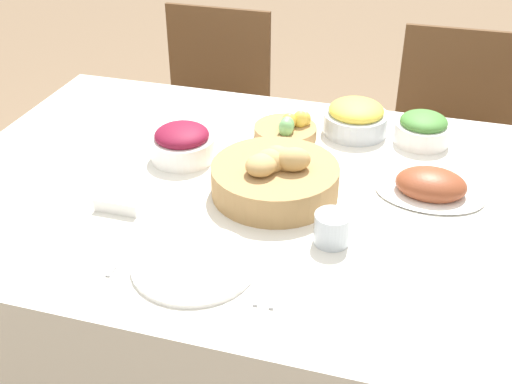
% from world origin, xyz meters
% --- Properties ---
extents(dining_table, '(1.60, 1.09, 0.76)m').
position_xyz_m(dining_table, '(0.00, 0.00, 0.38)').
color(dining_table, silver).
rests_on(dining_table, ground).
extents(chair_far_left, '(0.42, 0.42, 0.90)m').
position_xyz_m(chair_far_left, '(-0.45, 0.86, 0.49)').
color(chair_far_left, brown).
rests_on(chair_far_left, ground).
extents(chair_far_right, '(0.42, 0.42, 0.90)m').
position_xyz_m(chair_far_right, '(0.47, 0.86, 0.49)').
color(chair_far_right, brown).
rests_on(chair_far_right, ground).
extents(bread_basket, '(0.31, 0.31, 0.13)m').
position_xyz_m(bread_basket, '(0.05, -0.01, 0.81)').
color(bread_basket, '#AD8451').
rests_on(bread_basket, dining_table).
extents(egg_basket, '(0.18, 0.18, 0.08)m').
position_xyz_m(egg_basket, '(0.01, 0.28, 0.79)').
color(egg_basket, '#AD8451').
rests_on(egg_basket, dining_table).
extents(ham_platter, '(0.26, 0.18, 0.07)m').
position_xyz_m(ham_platter, '(0.41, 0.09, 0.78)').
color(ham_platter, white).
rests_on(ham_platter, dining_table).
extents(beet_salad_bowl, '(0.17, 0.17, 0.10)m').
position_xyz_m(beet_salad_bowl, '(-0.23, 0.09, 0.80)').
color(beet_salad_bowl, white).
rests_on(beet_salad_bowl, dining_table).
extents(pineapple_bowl, '(0.18, 0.18, 0.10)m').
position_xyz_m(pineapple_bowl, '(0.18, 0.37, 0.80)').
color(pineapple_bowl, silver).
rests_on(pineapple_bowl, dining_table).
extents(green_salad_bowl, '(0.15, 0.15, 0.09)m').
position_xyz_m(green_salad_bowl, '(0.37, 0.36, 0.80)').
color(green_salad_bowl, white).
rests_on(green_salad_bowl, dining_table).
extents(dinner_plate, '(0.26, 0.26, 0.01)m').
position_xyz_m(dinner_plate, '(-0.04, -0.33, 0.76)').
color(dinner_plate, white).
rests_on(dinner_plate, dining_table).
extents(fork, '(0.01, 0.17, 0.00)m').
position_xyz_m(fork, '(-0.20, -0.33, 0.76)').
color(fork, '#B7B7BC').
rests_on(fork, dining_table).
extents(knife, '(0.01, 0.17, 0.00)m').
position_xyz_m(knife, '(0.11, -0.33, 0.76)').
color(knife, '#B7B7BC').
rests_on(knife, dining_table).
extents(spoon, '(0.01, 0.17, 0.00)m').
position_xyz_m(spoon, '(0.14, -0.33, 0.76)').
color(spoon, '#B7B7BC').
rests_on(spoon, dining_table).
extents(drinking_cup, '(0.08, 0.08, 0.07)m').
position_xyz_m(drinking_cup, '(0.22, -0.17, 0.79)').
color(drinking_cup, silver).
rests_on(drinking_cup, dining_table).
extents(butter_dish, '(0.11, 0.07, 0.03)m').
position_xyz_m(butter_dish, '(-0.29, -0.17, 0.77)').
color(butter_dish, white).
rests_on(butter_dish, dining_table).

